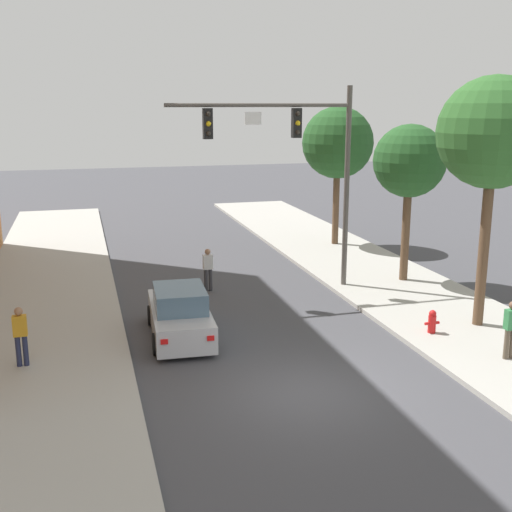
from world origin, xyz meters
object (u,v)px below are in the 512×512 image
at_px(fire_hydrant, 432,321).
at_px(street_tree_second, 410,162).
at_px(traffic_signal_mast, 298,150).
at_px(car_lead_silver, 180,315).
at_px(pedestrian_sidewalk_right_walker, 511,327).
at_px(street_tree_nearest, 494,134).
at_px(pedestrian_sidewalk_left_walker, 20,333).
at_px(street_tree_third, 338,143).
at_px(pedestrian_crossing_road, 208,267).

relative_size(fire_hydrant, street_tree_second, 0.12).
bearing_deg(traffic_signal_mast, street_tree_second, 0.11).
distance_m(car_lead_silver, street_tree_second, 11.02).
distance_m(pedestrian_sidewalk_right_walker, street_tree_nearest, 5.78).
distance_m(fire_hydrant, street_tree_nearest, 5.90).
bearing_deg(traffic_signal_mast, fire_hydrant, -67.19).
relative_size(car_lead_silver, pedestrian_sidewalk_left_walker, 2.63).
xyz_separation_m(car_lead_silver, street_tree_nearest, (9.25, -1.78, 5.39)).
height_order(pedestrian_sidewalk_left_walker, fire_hydrant, pedestrian_sidewalk_left_walker).
xyz_separation_m(fire_hydrant, street_tree_third, (2.08, 12.76, 4.64)).
bearing_deg(street_tree_second, pedestrian_crossing_road, 172.20).
height_order(pedestrian_sidewalk_right_walker, street_tree_nearest, street_tree_nearest).
bearing_deg(pedestrian_sidewalk_left_walker, street_tree_nearest, -1.55).
bearing_deg(pedestrian_sidewalk_right_walker, pedestrian_sidewalk_left_walker, 166.66).
bearing_deg(pedestrian_crossing_road, street_tree_second, -7.80).
bearing_deg(street_tree_third, street_tree_nearest, -91.18).
bearing_deg(traffic_signal_mast, pedestrian_sidewalk_right_walker, -67.42).
height_order(pedestrian_crossing_road, street_tree_second, street_tree_second).
height_order(traffic_signal_mast, pedestrian_crossing_road, traffic_signal_mast).
xyz_separation_m(fire_hydrant, street_tree_second, (2.12, 5.74, 4.31)).
height_order(car_lead_silver, street_tree_third, street_tree_third).
relative_size(pedestrian_sidewalk_left_walker, pedestrian_sidewalk_right_walker, 1.00).
xyz_separation_m(car_lead_silver, street_tree_third, (9.51, 10.68, 4.42)).
bearing_deg(car_lead_silver, pedestrian_crossing_road, 68.95).
xyz_separation_m(traffic_signal_mast, fire_hydrant, (2.41, -5.73, -4.85)).
relative_size(car_lead_silver, fire_hydrant, 6.00).
distance_m(fire_hydrant, street_tree_second, 7.48).
bearing_deg(pedestrian_crossing_road, pedestrian_sidewalk_right_walker, -54.35).
bearing_deg(pedestrian_sidewalk_left_walker, street_tree_third, 40.86).
bearing_deg(car_lead_silver, street_tree_second, 20.96).
relative_size(pedestrian_crossing_road, street_tree_nearest, 0.21).
relative_size(traffic_signal_mast, car_lead_silver, 1.74).
xyz_separation_m(car_lead_silver, pedestrian_sidewalk_right_walker, (8.39, -4.45, 0.34)).
bearing_deg(car_lead_silver, street_tree_nearest, -10.88).
bearing_deg(car_lead_silver, street_tree_third, 48.32).
bearing_deg(car_lead_silver, pedestrian_sidewalk_left_walker, -162.52).
height_order(pedestrian_sidewalk_left_walker, pedestrian_crossing_road, pedestrian_sidewalk_left_walker).
bearing_deg(pedestrian_sidewalk_left_walker, traffic_signal_mast, 28.06).
distance_m(pedestrian_sidewalk_left_walker, fire_hydrant, 11.93).
xyz_separation_m(pedestrian_sidewalk_left_walker, fire_hydrant, (11.89, -0.67, -0.56)).
relative_size(pedestrian_sidewalk_right_walker, fire_hydrant, 2.28).
bearing_deg(street_tree_nearest, street_tree_third, 88.82).
relative_size(traffic_signal_mast, street_tree_second, 1.23).
bearing_deg(street_tree_third, street_tree_second, -89.68).
relative_size(pedestrian_crossing_road, pedestrian_sidewalk_right_walker, 1.00).
xyz_separation_m(car_lead_silver, pedestrian_crossing_road, (1.82, 4.72, 0.19)).
xyz_separation_m(pedestrian_crossing_road, street_tree_second, (7.74, -1.06, 3.91)).
height_order(car_lead_silver, street_tree_nearest, street_tree_nearest).
xyz_separation_m(pedestrian_crossing_road, street_tree_nearest, (7.44, -6.50, 5.20)).
relative_size(traffic_signal_mast, street_tree_third, 1.11).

